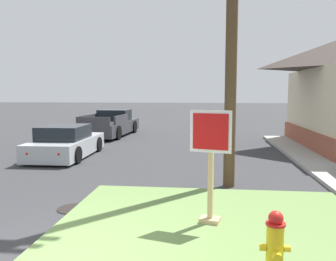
% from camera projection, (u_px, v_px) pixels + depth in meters
% --- Properties ---
extents(grass_corner_patch, '(5.85, 4.80, 0.08)m').
position_uv_depth(grass_corner_patch, '(213.00, 227.00, 6.38)').
color(grass_corner_patch, '#668447').
rests_on(grass_corner_patch, ground).
extents(fire_hydrant, '(0.38, 0.34, 0.94)m').
position_uv_depth(fire_hydrant, '(275.00, 249.00, 4.40)').
color(fire_hydrant, black).
rests_on(fire_hydrant, grass_corner_patch).
extents(stop_sign, '(0.75, 0.36, 2.11)m').
position_uv_depth(stop_sign, '(210.00, 168.00, 6.38)').
color(stop_sign, tan).
rests_on(stop_sign, grass_corner_patch).
extents(manhole_cover, '(0.70, 0.70, 0.02)m').
position_uv_depth(manhole_cover, '(74.00, 209.00, 7.46)').
color(manhole_cover, black).
rests_on(manhole_cover, ground).
extents(parked_sedan_silver, '(2.02, 4.20, 1.25)m').
position_uv_depth(parked_sedan_silver, '(66.00, 143.00, 13.47)').
color(parked_sedan_silver, '#ADB2B7').
rests_on(parked_sedan_silver, ground).
extents(pickup_truck_charcoal, '(2.37, 5.57, 1.48)m').
position_uv_depth(pickup_truck_charcoal, '(111.00, 125.00, 20.19)').
color(pickup_truck_charcoal, '#38383D').
rests_on(pickup_truck_charcoal, ground).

